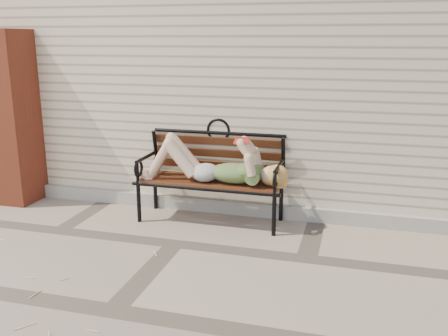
% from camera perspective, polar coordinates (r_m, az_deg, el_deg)
% --- Properties ---
extents(ground, '(80.00, 80.00, 0.00)m').
position_cam_1_polar(ground, '(4.83, -5.64, -8.61)').
color(ground, gray).
rests_on(ground, ground).
extents(house_wall, '(8.00, 4.00, 3.00)m').
position_cam_1_polar(house_wall, '(7.33, 2.63, 11.50)').
color(house_wall, beige).
rests_on(house_wall, ground).
extents(foundation_strip, '(8.00, 0.10, 0.15)m').
position_cam_1_polar(foundation_strip, '(5.66, -2.15, -4.19)').
color(foundation_strip, '#ABA49B').
rests_on(foundation_strip, ground).
extents(brick_pillar, '(0.50, 0.50, 2.00)m').
position_cam_1_polar(brick_pillar, '(6.33, -23.23, 5.28)').
color(brick_pillar, '#9B3B23').
rests_on(brick_pillar, ground).
extents(garden_bench, '(1.64, 0.65, 1.06)m').
position_cam_1_polar(garden_bench, '(5.30, -1.29, 0.38)').
color(garden_bench, black).
rests_on(garden_bench, ground).
extents(reading_woman, '(1.55, 0.35, 0.49)m').
position_cam_1_polar(reading_woman, '(5.16, -1.56, 0.41)').
color(reading_woman, '#093745').
rests_on(reading_woman, ground).
extents(straw_scatter, '(2.69, 1.69, 0.01)m').
position_cam_1_polar(straw_scatter, '(4.82, -23.89, -9.88)').
color(straw_scatter, '#E0D86D').
rests_on(straw_scatter, ground).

